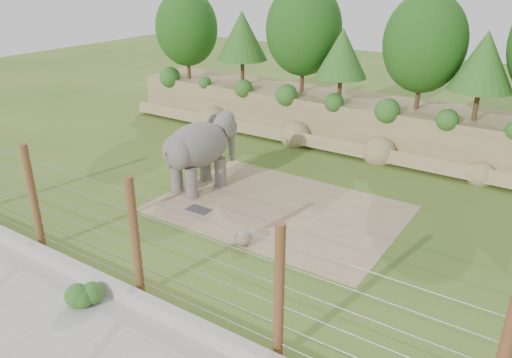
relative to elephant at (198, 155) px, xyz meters
The scene contains 10 objects.
ground 4.86m from the elephant, 37.16° to the right, with size 90.00×90.00×0.00m, color #3A6420.
back_embankment 11.03m from the elephant, 66.82° to the left, with size 30.00×5.52×8.77m.
dirt_patch 4.46m from the elephant, ahead, with size 10.00×7.00×0.02m, color #997B5A.
drain_grate 2.78m from the elephant, 51.36° to the right, with size 1.00×0.60×0.03m, color #262628.
elephant is the anchor object (origin of this frame).
stone_ball 5.70m from the elephant, 33.56° to the right, with size 0.63×0.63×0.63m, color gray.
retaining_wall 8.69m from the elephant, 64.81° to the right, with size 26.00×0.35×0.50m, color #ABA8A0.
walkway 10.55m from the elephant, 69.49° to the right, with size 26.00×4.00×0.01m, color #ABA8A0.
barrier_fence 8.14m from the elephant, 63.31° to the right, with size 20.26×0.26×4.00m.
walkway_shrub 9.06m from the elephant, 72.79° to the right, with size 0.75×0.75×0.75m, color #1B5E1B.
Camera 1 is at (10.15, -13.28, 9.49)m, focal length 35.00 mm.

